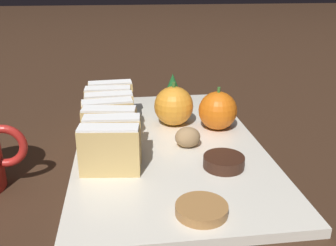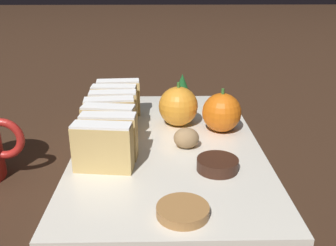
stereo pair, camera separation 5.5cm
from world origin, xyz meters
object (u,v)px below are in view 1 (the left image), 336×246
at_px(orange_far, 174,106).
at_px(walnut, 188,137).
at_px(orange_near, 218,111).
at_px(chocolate_cookie, 224,162).

xyz_separation_m(orange_far, walnut, (0.01, -0.09, -0.02)).
distance_m(orange_far, walnut, 0.09).
height_order(orange_near, chocolate_cookie, orange_near).
relative_size(orange_near, walnut, 1.90).
distance_m(orange_far, chocolate_cookie, 0.17).
relative_size(orange_near, orange_far, 0.96).
xyz_separation_m(orange_far, chocolate_cookie, (0.04, -0.16, -0.02)).
relative_size(orange_near, chocolate_cookie, 1.31).
bearing_deg(chocolate_cookie, orange_far, 105.30).
relative_size(orange_far, walnut, 1.98).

